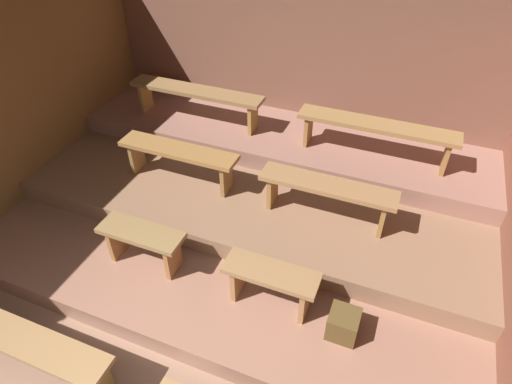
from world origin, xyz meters
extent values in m
cube|color=#84604C|center=(0.00, 2.49, -0.04)|extent=(6.35, 5.79, 0.08)
cube|color=brown|center=(0.00, 5.02, 1.32)|extent=(6.35, 0.06, 2.64)
cube|color=brown|center=(-2.81, 2.49, 1.32)|extent=(0.06, 5.79, 2.64)
cube|color=#8C604C|center=(0.00, 3.10, 0.12)|extent=(5.55, 3.77, 0.24)
cube|color=#825E45|center=(0.00, 3.67, 0.35)|extent=(5.55, 2.64, 0.24)
cube|color=#8D6153|center=(0.00, 4.35, 0.59)|extent=(5.55, 1.27, 0.24)
cube|color=olive|center=(-1.28, 0.69, 0.44)|extent=(2.09, 0.32, 0.05)
cube|color=olive|center=(-0.35, 0.69, 0.21)|extent=(0.05, 0.25, 0.42)
cube|color=olive|center=(-0.71, 2.00, 0.68)|extent=(0.91, 0.32, 0.05)
cube|color=#935E35|center=(-1.06, 2.00, 0.44)|extent=(0.05, 0.25, 0.42)
cube|color=#935E35|center=(-0.37, 2.00, 0.44)|extent=(0.05, 0.25, 0.42)
cube|color=olive|center=(0.71, 2.00, 0.68)|extent=(0.91, 0.32, 0.05)
cube|color=#98683E|center=(0.37, 2.00, 0.44)|extent=(0.05, 0.25, 0.42)
cube|color=#98683E|center=(1.06, 2.00, 0.44)|extent=(0.05, 0.25, 0.42)
cube|color=olive|center=(-0.92, 3.18, 0.91)|extent=(1.50, 0.32, 0.05)
cube|color=brown|center=(-1.55, 3.18, 0.68)|extent=(0.05, 0.25, 0.42)
cube|color=brown|center=(-0.29, 3.18, 0.68)|extent=(0.05, 0.25, 0.42)
cube|color=olive|center=(0.92, 3.18, 0.91)|extent=(1.50, 0.32, 0.05)
cube|color=olive|center=(0.29, 3.18, 0.68)|extent=(0.05, 0.25, 0.42)
cube|color=olive|center=(1.55, 3.18, 0.68)|extent=(0.05, 0.25, 0.42)
cube|color=olive|center=(-1.23, 4.24, 1.15)|extent=(1.92, 0.32, 0.05)
cube|color=olive|center=(-2.07, 4.24, 0.91)|extent=(0.05, 0.25, 0.42)
cube|color=olive|center=(-0.39, 4.24, 0.91)|extent=(0.05, 0.25, 0.42)
cube|color=olive|center=(1.23, 4.24, 1.15)|extent=(1.92, 0.32, 0.05)
cube|color=olive|center=(0.39, 4.24, 0.91)|extent=(0.05, 0.25, 0.42)
cube|color=olive|center=(2.07, 4.24, 0.91)|extent=(0.05, 0.25, 0.42)
cube|color=#513C1D|center=(1.45, 1.93, 0.37)|extent=(0.27, 0.27, 0.27)
camera|label=1|loc=(1.57, -0.51, 3.79)|focal=30.46mm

